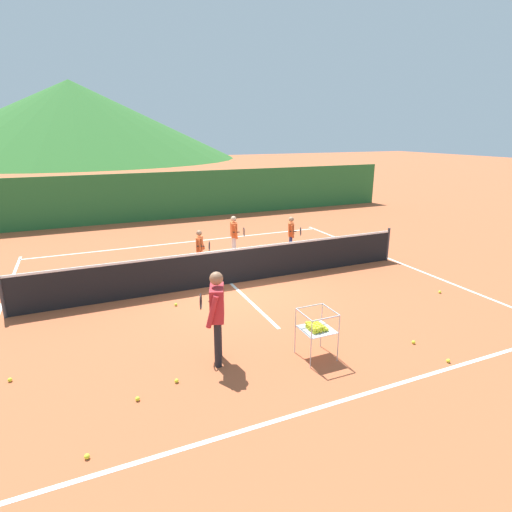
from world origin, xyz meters
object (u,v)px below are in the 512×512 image
(student_1, at_px, (234,232))
(tennis_ball_0, at_px, (87,456))
(ball_cart, at_px, (316,327))
(tennis_ball_1, at_px, (448,361))
(student_2, at_px, (291,232))
(tennis_ball_4, at_px, (138,399))
(tennis_ball_6, at_px, (413,342))
(tennis_net, at_px, (230,266))
(instructor, at_px, (217,309))
(tennis_ball_2, at_px, (177,381))
(tennis_ball_3, at_px, (10,380))
(tennis_ball_7, at_px, (176,305))
(tennis_ball_5, at_px, (440,292))
(student_0, at_px, (200,247))

(student_1, xyz_separation_m, tennis_ball_0, (-4.82, -7.49, -0.77))
(ball_cart, xyz_separation_m, tennis_ball_1, (2.08, -1.12, -0.56))
(student_2, xyz_separation_m, tennis_ball_1, (-0.67, -7.16, -0.72))
(tennis_ball_4, relative_size, tennis_ball_6, 1.00)
(tennis_net, relative_size, instructor, 6.31)
(instructor, relative_size, tennis_ball_4, 24.94)
(tennis_ball_2, xyz_separation_m, tennis_ball_3, (-2.51, 1.13, 0.00))
(tennis_ball_3, bearing_deg, tennis_ball_6, -13.56)
(tennis_ball_7, bearing_deg, tennis_ball_3, -148.75)
(student_2, distance_m, tennis_ball_4, 8.50)
(tennis_ball_0, height_order, tennis_ball_5, same)
(tennis_net, xyz_separation_m, student_0, (-0.43, 1.39, 0.24))
(student_0, bearing_deg, tennis_net, -72.93)
(tennis_ball_0, distance_m, tennis_ball_4, 1.20)
(tennis_ball_0, distance_m, tennis_ball_1, 6.00)
(tennis_ball_3, bearing_deg, tennis_ball_1, -19.13)
(ball_cart, bearing_deg, tennis_ball_4, -179.68)
(student_2, xyz_separation_m, tennis_ball_7, (-4.56, -2.75, -0.72))
(student_1, height_order, tennis_ball_3, student_1)
(tennis_ball_7, bearing_deg, tennis_net, 27.27)
(tennis_ball_5, bearing_deg, tennis_ball_2, -170.63)
(tennis_ball_7, bearing_deg, instructor, -87.04)
(student_1, distance_m, tennis_ball_0, 8.94)
(tennis_ball_1, bearing_deg, tennis_ball_3, 160.87)
(student_1, bearing_deg, tennis_ball_3, -138.74)
(tennis_net, height_order, tennis_ball_3, tennis_net)
(tennis_net, height_order, tennis_ball_0, tennis_net)
(tennis_ball_0, xyz_separation_m, tennis_ball_6, (5.93, 0.60, 0.00))
(student_1, bearing_deg, tennis_ball_7, -129.87)
(instructor, distance_m, tennis_ball_3, 3.58)
(student_1, height_order, tennis_ball_7, student_1)
(student_1, distance_m, ball_cart, 6.60)
(tennis_ball_6, xyz_separation_m, tennis_ball_7, (-3.82, 3.64, 0.00))
(tennis_ball_0, bearing_deg, student_0, 62.51)
(instructor, xyz_separation_m, student_1, (2.57, 5.96, -0.21))
(tennis_ball_1, xyz_separation_m, tennis_ball_4, (-5.25, 1.11, 0.00))
(instructor, bearing_deg, tennis_ball_2, -156.76)
(tennis_ball_5, xyz_separation_m, tennis_ball_7, (-6.35, 1.91, 0.00))
(tennis_ball_4, bearing_deg, tennis_ball_6, -3.73)
(ball_cart, distance_m, tennis_ball_3, 5.23)
(tennis_ball_3, relative_size, tennis_ball_7, 1.00)
(tennis_net, bearing_deg, tennis_ball_2, -121.31)
(tennis_net, relative_size, tennis_ball_6, 157.46)
(student_2, height_order, tennis_ball_1, student_2)
(student_2, distance_m, tennis_ball_5, 5.05)
(student_2, bearing_deg, instructor, -128.94)
(instructor, xyz_separation_m, tennis_ball_2, (-0.84, -0.36, -0.98))
(student_2, relative_size, tennis_ball_6, 18.53)
(tennis_ball_1, bearing_deg, tennis_net, 112.42)
(ball_cart, height_order, tennis_ball_2, ball_cart)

